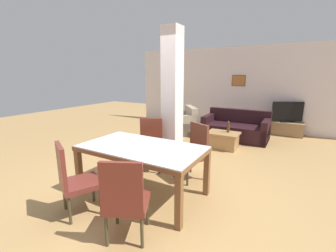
{
  "coord_description": "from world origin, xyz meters",
  "views": [
    {
      "loc": [
        1.91,
        -2.55,
        1.8
      ],
      "look_at": [
        0.0,
        0.78,
        0.91
      ],
      "focal_mm": 24.0,
      "sensor_mm": 36.0,
      "label": 1
    }
  ],
  "objects_px": {
    "dining_table": "(142,155)",
    "tv_stand": "(285,129)",
    "coffee_table": "(223,140)",
    "bottle": "(228,128)",
    "sofa": "(236,129)",
    "tv_screen": "(287,112)",
    "dining_chair_near_right": "(125,198)",
    "floor_lamp": "(172,85)",
    "dining_chair_near_left": "(73,178)",
    "dining_chair_far_left": "(151,142)",
    "dining_chair_far_right": "(193,150)",
    "armchair": "(182,124)"
  },
  "relations": [
    {
      "from": "dining_table",
      "to": "dining_chair_far_left",
      "type": "distance_m",
      "value": 1.0
    },
    {
      "from": "sofa",
      "to": "dining_chair_near_right",
      "type": "bearing_deg",
      "value": 89.46
    },
    {
      "from": "armchair",
      "to": "tv_screen",
      "type": "bearing_deg",
      "value": -102.31
    },
    {
      "from": "dining_chair_near_left",
      "to": "floor_lamp",
      "type": "relative_size",
      "value": 0.57
    },
    {
      "from": "coffee_table",
      "to": "bottle",
      "type": "distance_m",
      "value": 0.32
    },
    {
      "from": "tv_screen",
      "to": "dining_chair_far_right",
      "type": "bearing_deg",
      "value": 48.38
    },
    {
      "from": "dining_chair_far_right",
      "to": "dining_chair_near_right",
      "type": "xyz_separation_m",
      "value": [
        -0.0,
        -1.8,
        0.0
      ]
    },
    {
      "from": "tv_screen",
      "to": "floor_lamp",
      "type": "relative_size",
      "value": 0.49
    },
    {
      "from": "dining_chair_near_left",
      "to": "dining_chair_far_left",
      "type": "bearing_deg",
      "value": 117.35
    },
    {
      "from": "sofa",
      "to": "floor_lamp",
      "type": "distance_m",
      "value": 3.01
    },
    {
      "from": "dining_table",
      "to": "tv_stand",
      "type": "distance_m",
      "value": 5.23
    },
    {
      "from": "sofa",
      "to": "tv_screen",
      "type": "distance_m",
      "value": 1.71
    },
    {
      "from": "dining_table",
      "to": "tv_screen",
      "type": "xyz_separation_m",
      "value": [
        1.71,
        4.93,
        0.08
      ]
    },
    {
      "from": "floor_lamp",
      "to": "dining_chair_near_right",
      "type": "bearing_deg",
      "value": -65.79
    },
    {
      "from": "dining_table",
      "to": "armchair",
      "type": "xyz_separation_m",
      "value": [
        -1.11,
        3.57,
        -0.33
      ]
    },
    {
      "from": "coffee_table",
      "to": "bottle",
      "type": "bearing_deg",
      "value": 38.29
    },
    {
      "from": "sofa",
      "to": "tv_screen",
      "type": "xyz_separation_m",
      "value": [
        1.22,
        1.12,
        0.42
      ]
    },
    {
      "from": "dining_table",
      "to": "dining_chair_far_left",
      "type": "height_order",
      "value": "dining_chair_far_left"
    },
    {
      "from": "floor_lamp",
      "to": "coffee_table",
      "type": "bearing_deg",
      "value": -38.25
    },
    {
      "from": "bottle",
      "to": "dining_chair_near_left",
      "type": "bearing_deg",
      "value": -104.62
    },
    {
      "from": "coffee_table",
      "to": "dining_table",
      "type": "bearing_deg",
      "value": -98.73
    },
    {
      "from": "bottle",
      "to": "tv_stand",
      "type": "bearing_deg",
      "value": 60.21
    },
    {
      "from": "dining_chair_far_right",
      "to": "dining_chair_near_right",
      "type": "distance_m",
      "value": 1.8
    },
    {
      "from": "dining_chair_near_left",
      "to": "tv_screen",
      "type": "relative_size",
      "value": 1.18
    },
    {
      "from": "dining_chair_far_right",
      "to": "tv_stand",
      "type": "relative_size",
      "value": 1.01
    },
    {
      "from": "sofa",
      "to": "floor_lamp",
      "type": "bearing_deg",
      "value": -20.46
    },
    {
      "from": "sofa",
      "to": "dining_chair_far_left",
      "type": "bearing_deg",
      "value": 72.23
    },
    {
      "from": "sofa",
      "to": "floor_lamp",
      "type": "relative_size",
      "value": 1.03
    },
    {
      "from": "coffee_table",
      "to": "tv_stand",
      "type": "height_order",
      "value": "tv_stand"
    },
    {
      "from": "dining_chair_far_left",
      "to": "coffee_table",
      "type": "height_order",
      "value": "dining_chair_far_left"
    },
    {
      "from": "sofa",
      "to": "bottle",
      "type": "xyz_separation_m",
      "value": [
        0.03,
        -0.95,
        0.23
      ]
    },
    {
      "from": "dining_chair_near_left",
      "to": "armchair",
      "type": "xyz_separation_m",
      "value": [
        -0.66,
        4.43,
        -0.22
      ]
    },
    {
      "from": "dining_chair_far_left",
      "to": "coffee_table",
      "type": "bearing_deg",
      "value": -141.52
    },
    {
      "from": "dining_chair_far_left",
      "to": "floor_lamp",
      "type": "bearing_deg",
      "value": -93.61
    },
    {
      "from": "dining_table",
      "to": "tv_stand",
      "type": "relative_size",
      "value": 1.89
    },
    {
      "from": "dining_chair_near_left",
      "to": "dining_chair_far_right",
      "type": "height_order",
      "value": "same"
    },
    {
      "from": "dining_chair_near_left",
      "to": "sofa",
      "type": "relative_size",
      "value": 0.55
    },
    {
      "from": "dining_chair_far_left",
      "to": "bottle",
      "type": "relative_size",
      "value": 3.53
    },
    {
      "from": "dining_chair_near_right",
      "to": "coffee_table",
      "type": "relative_size",
      "value": 1.27
    },
    {
      "from": "armchair",
      "to": "bottle",
      "type": "xyz_separation_m",
      "value": [
        1.63,
        -0.71,
        0.22
      ]
    },
    {
      "from": "armchair",
      "to": "bottle",
      "type": "distance_m",
      "value": 1.79
    },
    {
      "from": "coffee_table",
      "to": "tv_stand",
      "type": "distance_m",
      "value": 2.5
    },
    {
      "from": "bottle",
      "to": "tv_screen",
      "type": "relative_size",
      "value": 0.33
    },
    {
      "from": "dining_chair_near_right",
      "to": "floor_lamp",
      "type": "xyz_separation_m",
      "value": [
        -2.56,
        5.69,
        0.92
      ]
    },
    {
      "from": "dining_table",
      "to": "armchair",
      "type": "distance_m",
      "value": 3.75
    },
    {
      "from": "dining_chair_far_left",
      "to": "tv_screen",
      "type": "height_order",
      "value": "tv_screen"
    },
    {
      "from": "dining_chair_near_right",
      "to": "floor_lamp",
      "type": "bearing_deg",
      "value": 88.06
    },
    {
      "from": "tv_screen",
      "to": "sofa",
      "type": "bearing_deg",
      "value": 18.26
    },
    {
      "from": "dining_table",
      "to": "armchair",
      "type": "relative_size",
      "value": 1.44
    },
    {
      "from": "tv_screen",
      "to": "tv_stand",
      "type": "bearing_deg",
      "value": -128.29
    }
  ]
}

